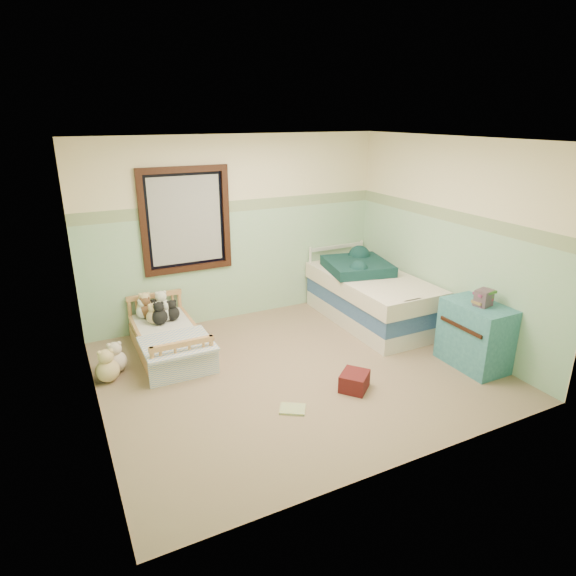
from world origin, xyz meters
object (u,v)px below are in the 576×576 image
toddler_bed_frame (169,346)px  red_pillow (354,381)px  floor_book (293,409)px  plush_floor_cream (116,362)px  twin_bed_frame (370,314)px  dresser (475,335)px  plush_floor_tan (108,370)px

toddler_bed_frame → red_pillow: red_pillow is taller
floor_book → plush_floor_cream: bearing=165.1°
twin_bed_frame → dresser: dresser is taller
red_pillow → plush_floor_tan: bearing=150.0°
toddler_bed_frame → twin_bed_frame: size_ratio=0.73×
toddler_bed_frame → red_pillow: 2.29m
plush_floor_tan → red_pillow: size_ratio=0.85×
dresser → red_pillow: size_ratio=2.50×
twin_bed_frame → red_pillow: twin_bed_frame is taller
toddler_bed_frame → plush_floor_cream: size_ratio=5.82×
plush_floor_cream → dresser: 4.06m
dresser → plush_floor_tan: bearing=158.7°
plush_floor_tan → twin_bed_frame: size_ratio=0.13×
toddler_bed_frame → dresser: dresser is taller
plush_floor_cream → plush_floor_tan: size_ratio=0.95×
red_pillow → toddler_bed_frame: bearing=132.5°
red_pillow → floor_book: bearing=-175.6°
toddler_bed_frame → floor_book: toddler_bed_frame is taller
plush_floor_tan → floor_book: plush_floor_tan is taller
toddler_bed_frame → dresser: 3.58m
toddler_bed_frame → plush_floor_tan: bearing=-154.4°
dresser → red_pillow: bearing=173.9°
toddler_bed_frame → twin_bed_frame: bearing=-5.8°
twin_bed_frame → floor_book: size_ratio=7.76×
toddler_bed_frame → twin_bed_frame: twin_bed_frame is taller
plush_floor_cream → floor_book: bearing=-47.7°
toddler_bed_frame → floor_book: size_ratio=5.69×
plush_floor_cream → red_pillow: (2.18, -1.51, -0.03)m
dresser → floor_book: size_ratio=3.03×
floor_book → toddler_bed_frame: bearing=147.0°
plush_floor_cream → twin_bed_frame: bearing=-1.7°
plush_floor_cream → plush_floor_tan: bearing=-121.9°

